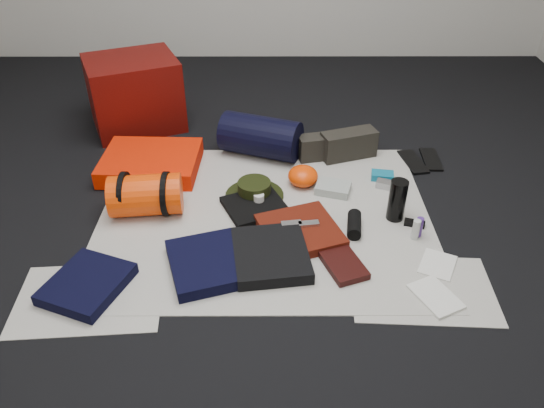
{
  "coord_description": "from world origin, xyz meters",
  "views": [
    {
      "loc": [
        0.03,
        -2.08,
        1.54
      ],
      "look_at": [
        0.04,
        -0.03,
        0.1
      ],
      "focal_mm": 35.0,
      "sensor_mm": 36.0,
      "label": 1
    }
  ],
  "objects_px": {
    "water_bottle": "(397,200)",
    "paperback_book": "(343,264)",
    "sleeping_pad": "(151,162)",
    "red_cabinet": "(135,93)",
    "stuff_sack": "(146,195)",
    "compact_camera": "(385,184)",
    "navy_duffel": "(261,137)"
  },
  "relations": [
    {
      "from": "water_bottle",
      "to": "paperback_book",
      "type": "height_order",
      "value": "water_bottle"
    },
    {
      "from": "paperback_book",
      "to": "sleeping_pad",
      "type": "bearing_deg",
      "value": 119.67
    },
    {
      "from": "water_bottle",
      "to": "paperback_book",
      "type": "relative_size",
      "value": 0.94
    },
    {
      "from": "red_cabinet",
      "to": "stuff_sack",
      "type": "bearing_deg",
      "value": -98.9
    },
    {
      "from": "red_cabinet",
      "to": "compact_camera",
      "type": "distance_m",
      "value": 1.63
    },
    {
      "from": "navy_duffel",
      "to": "water_bottle",
      "type": "relative_size",
      "value": 2.12
    },
    {
      "from": "sleeping_pad",
      "to": "stuff_sack",
      "type": "xyz_separation_m",
      "value": [
        0.06,
        -0.4,
        0.05
      ]
    },
    {
      "from": "navy_duffel",
      "to": "red_cabinet",
      "type": "bearing_deg",
      "value": 174.09
    },
    {
      "from": "compact_camera",
      "to": "paperback_book",
      "type": "distance_m",
      "value": 0.69
    },
    {
      "from": "paperback_book",
      "to": "compact_camera",
      "type": "bearing_deg",
      "value": 44.36
    },
    {
      "from": "sleeping_pad",
      "to": "compact_camera",
      "type": "distance_m",
      "value": 1.27
    },
    {
      "from": "stuff_sack",
      "to": "navy_duffel",
      "type": "bearing_deg",
      "value": 46.18
    },
    {
      "from": "water_bottle",
      "to": "compact_camera",
      "type": "distance_m",
      "value": 0.28
    },
    {
      "from": "red_cabinet",
      "to": "stuff_sack",
      "type": "relative_size",
      "value": 1.53
    },
    {
      "from": "sleeping_pad",
      "to": "paperback_book",
      "type": "xyz_separation_m",
      "value": [
        0.97,
        -0.8,
        -0.03
      ]
    },
    {
      "from": "paperback_book",
      "to": "water_bottle",
      "type": "bearing_deg",
      "value": 30.17
    },
    {
      "from": "paperback_book",
      "to": "red_cabinet",
      "type": "bearing_deg",
      "value": 109.6
    },
    {
      "from": "stuff_sack",
      "to": "water_bottle",
      "type": "relative_size",
      "value": 1.64
    },
    {
      "from": "red_cabinet",
      "to": "sleeping_pad",
      "type": "relative_size",
      "value": 1.02
    },
    {
      "from": "compact_camera",
      "to": "stuff_sack",
      "type": "bearing_deg",
      "value": -147.38
    },
    {
      "from": "compact_camera",
      "to": "paperback_book",
      "type": "xyz_separation_m",
      "value": [
        -0.29,
        -0.62,
        -0.0
      ]
    },
    {
      "from": "red_cabinet",
      "to": "stuff_sack",
      "type": "distance_m",
      "value": 0.99
    },
    {
      "from": "stuff_sack",
      "to": "navy_duffel",
      "type": "distance_m",
      "value": 0.79
    },
    {
      "from": "stuff_sack",
      "to": "water_bottle",
      "type": "xyz_separation_m",
      "value": [
        1.2,
        -0.05,
        0.0
      ]
    },
    {
      "from": "red_cabinet",
      "to": "water_bottle",
      "type": "xyz_separation_m",
      "value": [
        1.44,
        -1.0,
        -0.11
      ]
    },
    {
      "from": "stuff_sack",
      "to": "compact_camera",
      "type": "bearing_deg",
      "value": 10.24
    },
    {
      "from": "sleeping_pad",
      "to": "water_bottle",
      "type": "relative_size",
      "value": 2.46
    },
    {
      "from": "compact_camera",
      "to": "paperback_book",
      "type": "height_order",
      "value": "compact_camera"
    },
    {
      "from": "stuff_sack",
      "to": "compact_camera",
      "type": "xyz_separation_m",
      "value": [
        1.2,
        0.22,
        -0.08
      ]
    },
    {
      "from": "stuff_sack",
      "to": "navy_duffel",
      "type": "height_order",
      "value": "navy_duffel"
    },
    {
      "from": "compact_camera",
      "to": "paperback_book",
      "type": "relative_size",
      "value": 0.41
    },
    {
      "from": "stuff_sack",
      "to": "water_bottle",
      "type": "bearing_deg",
      "value": -2.44
    }
  ]
}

